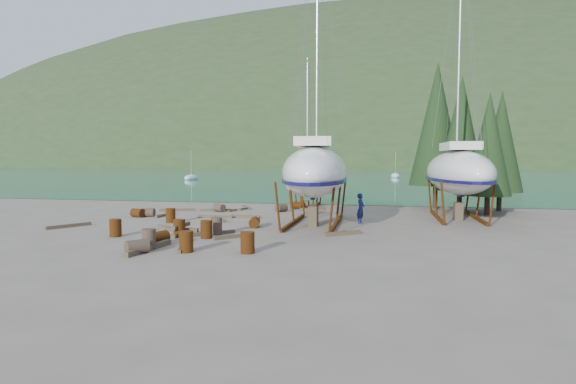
% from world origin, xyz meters
% --- Properties ---
extents(ground, '(600.00, 600.00, 0.00)m').
position_xyz_m(ground, '(0.00, 0.00, 0.00)').
color(ground, '#686152').
rests_on(ground, ground).
extents(bay_water, '(700.00, 700.00, 0.00)m').
position_xyz_m(bay_water, '(0.00, 315.00, 0.01)').
color(bay_water, '#166471').
rests_on(bay_water, ground).
extents(far_hill, '(800.00, 360.00, 110.00)m').
position_xyz_m(far_hill, '(0.00, 320.00, 0.00)').
color(far_hill, '#23351A').
rests_on(far_hill, ground).
extents(far_house_left, '(6.60, 5.60, 5.60)m').
position_xyz_m(far_house_left, '(-60.00, 190.00, 2.92)').
color(far_house_left, beige).
rests_on(far_house_left, ground).
extents(far_house_center, '(6.60, 5.60, 5.60)m').
position_xyz_m(far_house_center, '(-20.00, 190.00, 2.92)').
color(far_house_center, beige).
rests_on(far_house_center, ground).
extents(far_house_right, '(6.60, 5.60, 5.60)m').
position_xyz_m(far_house_right, '(30.00, 190.00, 2.92)').
color(far_house_right, beige).
rests_on(far_house_right, ground).
extents(cypress_near_right, '(3.60, 3.60, 10.00)m').
position_xyz_m(cypress_near_right, '(12.50, 12.00, 5.79)').
color(cypress_near_right, black).
rests_on(cypress_near_right, ground).
extents(cypress_mid_right, '(3.06, 3.06, 8.50)m').
position_xyz_m(cypress_mid_right, '(14.00, 10.00, 4.92)').
color(cypress_mid_right, black).
rests_on(cypress_mid_right, ground).
extents(cypress_back_left, '(4.14, 4.14, 11.50)m').
position_xyz_m(cypress_back_left, '(11.00, 14.00, 6.66)').
color(cypress_back_left, black).
rests_on(cypress_back_left, ground).
extents(cypress_far_right, '(3.24, 3.24, 9.00)m').
position_xyz_m(cypress_far_right, '(15.50, 13.00, 5.21)').
color(cypress_far_right, black).
rests_on(cypress_far_right, ground).
extents(moored_boat_left, '(2.00, 5.00, 6.05)m').
position_xyz_m(moored_boat_left, '(-30.00, 60.00, 0.39)').
color(moored_boat_left, white).
rests_on(moored_boat_left, ground).
extents(moored_boat_mid, '(2.00, 5.00, 6.05)m').
position_xyz_m(moored_boat_mid, '(10.00, 80.00, 0.39)').
color(moored_boat_mid, white).
rests_on(moored_boat_mid, ground).
extents(moored_boat_far, '(2.00, 5.00, 6.05)m').
position_xyz_m(moored_boat_far, '(-8.00, 110.00, 0.39)').
color(moored_boat_far, white).
rests_on(moored_boat_far, ground).
extents(large_sailboat_near, '(4.93, 12.83, 19.71)m').
position_xyz_m(large_sailboat_near, '(2.93, 3.05, 3.17)').
color(large_sailboat_near, white).
rests_on(large_sailboat_near, ground).
extents(large_sailboat_far, '(3.99, 12.05, 18.82)m').
position_xyz_m(large_sailboat_far, '(11.60, 7.45, 3.07)').
color(large_sailboat_far, white).
rests_on(large_sailboat_far, ground).
extents(small_sailboat_shore, '(3.45, 7.91, 12.22)m').
position_xyz_m(small_sailboat_shore, '(0.72, 13.45, 2.01)').
color(small_sailboat_shore, white).
rests_on(small_sailboat_shore, ground).
extents(worker, '(0.62, 0.77, 1.83)m').
position_xyz_m(worker, '(5.58, 3.97, 0.91)').
color(worker, '#121A53').
rests_on(worker, ground).
extents(drum_0, '(0.58, 0.58, 0.88)m').
position_xyz_m(drum_0, '(-6.20, -3.19, 0.44)').
color(drum_0, '#633610').
rests_on(drum_0, ground).
extents(drum_1, '(1.02, 1.04, 0.58)m').
position_xyz_m(drum_1, '(-2.95, -6.74, 0.29)').
color(drum_1, '#2D2823').
rests_on(drum_1, ground).
extents(drum_2, '(1.02, 0.83, 0.58)m').
position_xyz_m(drum_2, '(-9.20, 4.07, 0.29)').
color(drum_2, '#633610').
rests_on(drum_2, ground).
extents(drum_3, '(0.58, 0.58, 0.88)m').
position_xyz_m(drum_3, '(-1.12, -6.04, 0.44)').
color(drum_3, '#633610').
rests_on(drum_3, ground).
extents(drum_4, '(1.05, 0.91, 0.58)m').
position_xyz_m(drum_4, '(0.48, 11.30, 0.29)').
color(drum_4, '#633610').
rests_on(drum_4, ground).
extents(drum_6, '(0.74, 0.98, 0.58)m').
position_xyz_m(drum_6, '(-0.27, 1.22, 0.29)').
color(drum_6, '#633610').
rests_on(drum_6, ground).
extents(drum_7, '(0.58, 0.58, 0.88)m').
position_xyz_m(drum_7, '(1.42, -5.73, 0.44)').
color(drum_7, '#633610').
rests_on(drum_7, ground).
extents(drum_8, '(0.58, 0.58, 0.88)m').
position_xyz_m(drum_8, '(-5.83, 2.07, 0.44)').
color(drum_8, '#633610').
rests_on(drum_8, ground).
extents(drum_9, '(1.05, 0.94, 0.58)m').
position_xyz_m(drum_9, '(-4.97, 8.24, 0.29)').
color(drum_9, '#2D2823').
rests_on(drum_9, ground).
extents(drum_10, '(0.58, 0.58, 0.88)m').
position_xyz_m(drum_10, '(-1.57, -2.74, 0.44)').
color(drum_10, '#633610').
rests_on(drum_10, ground).
extents(drum_11, '(0.96, 1.05, 0.58)m').
position_xyz_m(drum_11, '(-0.46, 9.10, 0.29)').
color(drum_11, '#2D2823').
rests_on(drum_11, ground).
extents(drum_12, '(0.85, 1.03, 0.58)m').
position_xyz_m(drum_12, '(-3.16, -4.52, 0.29)').
color(drum_12, '#633610').
rests_on(drum_12, ground).
extents(drum_13, '(0.58, 0.58, 0.88)m').
position_xyz_m(drum_13, '(-3.04, -2.64, 0.44)').
color(drum_13, '#633610').
rests_on(drum_13, ground).
extents(drum_15, '(0.96, 0.70, 0.58)m').
position_xyz_m(drum_15, '(-8.66, 4.43, 0.29)').
color(drum_15, '#2D2823').
rests_on(drum_15, ground).
extents(drum_16, '(0.58, 0.58, 0.88)m').
position_xyz_m(drum_16, '(-2.94, -5.81, 0.44)').
color(drum_16, '#2D2823').
rests_on(drum_16, ground).
extents(drum_17, '(0.58, 0.58, 0.88)m').
position_xyz_m(drum_17, '(-1.50, -1.56, 0.44)').
color(drum_17, '#2D2823').
rests_on(drum_17, ground).
extents(timber_0, '(0.94, 2.23, 0.14)m').
position_xyz_m(timber_0, '(-3.84, 9.28, 0.07)').
color(timber_0, brown).
rests_on(timber_0, ground).
extents(timber_1, '(1.79, 1.32, 0.19)m').
position_xyz_m(timber_1, '(4.88, -0.45, 0.10)').
color(timber_1, brown).
rests_on(timber_1, ground).
extents(timber_2, '(2.50, 1.06, 0.19)m').
position_xyz_m(timber_2, '(-8.21, 7.96, 0.09)').
color(timber_2, brown).
rests_on(timber_2, ground).
extents(timber_3, '(1.10, 3.02, 0.15)m').
position_xyz_m(timber_3, '(-1.76, -4.92, 0.07)').
color(timber_3, brown).
rests_on(timber_3, ground).
extents(timber_4, '(1.37, 1.59, 0.17)m').
position_xyz_m(timber_4, '(-3.22, 3.43, 0.09)').
color(timber_4, brown).
rests_on(timber_4, ground).
extents(timber_5, '(1.85, 1.86, 0.16)m').
position_xyz_m(timber_5, '(-1.65, -1.67, 0.08)').
color(timber_5, brown).
rests_on(timber_5, ground).
extents(timber_6, '(1.25, 1.81, 0.19)m').
position_xyz_m(timber_6, '(1.89, 12.20, 0.10)').
color(timber_6, brown).
rests_on(timber_6, ground).
extents(timber_7, '(1.29, 1.44, 0.17)m').
position_xyz_m(timber_7, '(-0.44, -2.55, 0.09)').
color(timber_7, brown).
rests_on(timber_7, ground).
extents(timber_8, '(2.09, 0.38, 0.19)m').
position_xyz_m(timber_8, '(-2.02, 5.11, 0.09)').
color(timber_8, brown).
rests_on(timber_8, ground).
extents(timber_9, '(1.26, 2.11, 0.15)m').
position_xyz_m(timber_9, '(-3.75, 11.06, 0.08)').
color(timber_9, brown).
rests_on(timber_9, ground).
extents(timber_10, '(2.41, 0.18, 0.16)m').
position_xyz_m(timber_10, '(-3.98, 4.77, 0.08)').
color(timber_10, brown).
rests_on(timber_10, ground).
extents(timber_11, '(0.70, 2.45, 0.15)m').
position_xyz_m(timber_11, '(-3.16, 1.93, 0.08)').
color(timber_11, brown).
rests_on(timber_11, ground).
extents(timber_12, '(1.97, 1.28, 0.17)m').
position_xyz_m(timber_12, '(-4.61, -0.49, 0.08)').
color(timber_12, brown).
rests_on(timber_12, ground).
extents(timber_14, '(1.36, 2.31, 0.18)m').
position_xyz_m(timber_14, '(-10.60, -0.91, 0.09)').
color(timber_14, brown).
rests_on(timber_14, ground).
extents(timber_15, '(2.98, 0.98, 0.15)m').
position_xyz_m(timber_15, '(-5.07, 8.77, 0.07)').
color(timber_15, brown).
rests_on(timber_15, ground).
extents(timber_16, '(0.54, 3.05, 0.23)m').
position_xyz_m(timber_16, '(-2.81, -6.05, 0.11)').
color(timber_16, brown).
rests_on(timber_16, ground).
extents(timber_17, '(0.27, 2.52, 0.16)m').
position_xyz_m(timber_17, '(-7.71, 5.11, 0.08)').
color(timber_17, brown).
rests_on(timber_17, ground).
extents(timber_pile_fore, '(1.80, 1.80, 0.60)m').
position_xyz_m(timber_pile_fore, '(-3.13, -2.24, 0.30)').
color(timber_pile_fore, brown).
rests_on(timber_pile_fore, ground).
extents(timber_pile_aft, '(1.80, 1.80, 0.60)m').
position_xyz_m(timber_pile_aft, '(2.02, 8.21, 0.30)').
color(timber_pile_aft, brown).
rests_on(timber_pile_aft, ground).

